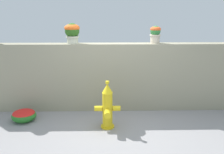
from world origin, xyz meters
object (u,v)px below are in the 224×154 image
(fire_hydrant, at_px, (107,107))
(potted_plant_2, at_px, (155,33))
(flower_bush_left, at_px, (24,115))
(potted_plant_1, at_px, (72,31))

(fire_hydrant, bearing_deg, potted_plant_2, 41.81)
(potted_plant_2, xyz_separation_m, flower_bush_left, (-2.74, -0.62, -1.59))
(potted_plant_1, relative_size, flower_bush_left, 0.87)
(potted_plant_2, relative_size, fire_hydrant, 0.40)
(potted_plant_2, distance_m, flower_bush_left, 3.23)
(potted_plant_1, xyz_separation_m, fire_hydrant, (0.73, -0.89, -1.34))
(potted_plant_2, xyz_separation_m, fire_hydrant, (-1.03, -0.92, -1.30))
(potted_plant_2, bearing_deg, fire_hydrant, -138.19)
(potted_plant_1, bearing_deg, fire_hydrant, -50.38)
(potted_plant_1, xyz_separation_m, flower_bush_left, (-0.97, -0.58, -1.63))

